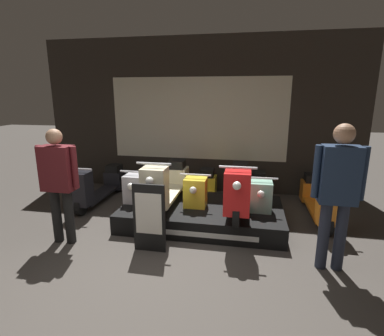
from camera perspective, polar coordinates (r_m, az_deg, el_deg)
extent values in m
plane|color=#423D38|center=(3.75, -8.26, -19.59)|extent=(30.00, 30.00, 0.00)
cube|color=#28231E|center=(6.39, 1.14, 9.81)|extent=(6.71, 0.08, 3.20)
cube|color=beige|center=(6.35, 1.07, 9.33)|extent=(3.69, 0.01, 1.70)
cube|color=black|center=(4.95, 1.95, -8.77)|extent=(2.55, 1.41, 0.30)
cube|color=silver|center=(4.32, 0.44, -12.52)|extent=(1.79, 0.01, 0.08)
cylinder|color=black|center=(4.32, -7.10, -7.81)|extent=(0.09, 0.33, 0.33)
cylinder|color=black|center=(5.59, -2.72, -2.63)|extent=(0.09, 0.33, 0.33)
cube|color=beige|center=(4.95, -4.62, -4.99)|extent=(0.33, 1.30, 0.05)
cube|color=beige|center=(4.24, -7.12, -3.80)|extent=(0.35, 0.29, 0.59)
cube|color=beige|center=(5.54, -2.79, -1.87)|extent=(0.36, 0.34, 0.38)
cube|color=black|center=(5.47, -2.85, 0.76)|extent=(0.26, 0.31, 0.15)
cylinder|color=silver|center=(4.14, -7.30, 0.83)|extent=(0.49, 0.03, 0.03)
sphere|color=white|center=(4.01, -8.09, -2.43)|extent=(0.11, 0.11, 0.11)
cylinder|color=black|center=(4.13, 8.42, -8.90)|extent=(0.09, 0.33, 0.33)
cylinder|color=black|center=(5.45, 9.12, -3.26)|extent=(0.09, 0.33, 0.33)
cube|color=red|center=(4.79, 8.81, -5.79)|extent=(0.33, 1.30, 0.05)
cube|color=red|center=(4.05, 8.59, -4.72)|extent=(0.35, 0.29, 0.59)
cube|color=red|center=(5.40, 9.14, -2.47)|extent=(0.36, 0.34, 0.38)
cube|color=black|center=(5.32, 9.25, 0.22)|extent=(0.26, 0.31, 0.15)
cylinder|color=silver|center=(3.94, 8.77, 0.11)|extent=(0.49, 0.03, 0.03)
sphere|color=white|center=(3.80, 8.54, -3.36)|extent=(0.11, 0.11, 0.11)
cylinder|color=black|center=(5.59, -20.35, -6.80)|extent=(0.09, 0.33, 0.33)
cylinder|color=black|center=(6.75, -14.31, -2.82)|extent=(0.09, 0.33, 0.33)
cube|color=black|center=(6.16, -17.03, -4.71)|extent=(0.33, 1.30, 0.05)
cube|color=black|center=(5.51, -20.49, -3.70)|extent=(0.35, 0.29, 0.59)
cube|color=black|center=(6.71, -14.44, -2.18)|extent=(0.36, 0.34, 0.38)
cube|color=black|center=(6.63, -14.61, -0.02)|extent=(0.26, 0.31, 0.15)
cylinder|color=silver|center=(5.42, -20.85, -0.16)|extent=(0.49, 0.03, 0.03)
sphere|color=white|center=(5.30, -21.77, -2.65)|extent=(0.11, 0.11, 0.11)
cylinder|color=black|center=(5.16, -10.61, -7.90)|extent=(0.09, 0.33, 0.33)
cylinder|color=black|center=(6.39, -6.08, -3.39)|extent=(0.09, 0.33, 0.33)
cube|color=#BCBCC1|center=(5.77, -8.09, -5.49)|extent=(0.33, 1.30, 0.05)
cube|color=#BCBCC1|center=(5.07, -10.66, -4.55)|extent=(0.35, 0.29, 0.59)
cube|color=#BCBCC1|center=(6.35, -6.17, -2.72)|extent=(0.36, 0.34, 0.38)
cube|color=black|center=(6.27, -6.25, -0.44)|extent=(0.26, 0.31, 0.15)
cylinder|color=silver|center=(4.96, -10.88, -0.71)|extent=(0.49, 0.03, 0.03)
sphere|color=white|center=(4.84, -11.63, -3.45)|extent=(0.11, 0.11, 0.11)
cylinder|color=black|center=(4.89, 0.59, -8.87)|extent=(0.09, 0.33, 0.33)
cylinder|color=black|center=(6.19, 2.92, -3.93)|extent=(0.09, 0.33, 0.33)
cube|color=yellow|center=(5.54, 1.90, -6.20)|extent=(0.33, 1.30, 0.05)
cube|color=yellow|center=(4.80, 0.66, -5.35)|extent=(0.35, 0.29, 0.59)
cube|color=yellow|center=(6.14, 2.89, -3.25)|extent=(0.36, 0.34, 0.38)
cube|color=black|center=(6.06, 2.91, -0.89)|extent=(0.26, 0.31, 0.15)
cylinder|color=silver|center=(4.69, 0.65, -1.31)|extent=(0.49, 0.03, 0.03)
sphere|color=white|center=(4.56, 0.20, -4.24)|extent=(0.11, 0.11, 0.11)
cylinder|color=black|center=(4.83, 12.62, -9.54)|extent=(0.09, 0.33, 0.33)
cylinder|color=black|center=(6.14, 12.31, -4.40)|extent=(0.09, 0.33, 0.33)
cube|color=#8EC6AD|center=(5.48, 12.44, -6.75)|extent=(0.33, 1.30, 0.05)
cube|color=#8EC6AD|center=(4.74, 12.81, -5.98)|extent=(0.35, 0.29, 0.59)
cube|color=#8EC6AD|center=(6.09, 12.36, -3.71)|extent=(0.36, 0.34, 0.38)
cube|color=black|center=(6.01, 12.49, -1.34)|extent=(0.26, 0.31, 0.15)
cylinder|color=silver|center=(4.63, 13.05, -1.90)|extent=(0.49, 0.03, 0.03)
sphere|color=white|center=(4.49, 12.99, -4.89)|extent=(0.11, 0.11, 0.11)
cylinder|color=black|center=(4.98, 24.47, -9.80)|extent=(0.09, 0.33, 0.33)
cylinder|color=black|center=(6.25, 21.62, -4.74)|extent=(0.09, 0.33, 0.33)
cube|color=orange|center=(5.61, 22.86, -7.06)|extent=(0.33, 1.30, 0.05)
cube|color=orange|center=(4.89, 24.77, -6.34)|extent=(0.35, 0.29, 0.59)
cube|color=orange|center=(6.20, 21.72, -4.07)|extent=(0.36, 0.34, 0.38)
cube|color=black|center=(6.12, 21.96, -1.74)|extent=(0.26, 0.31, 0.15)
cylinder|color=silver|center=(4.78, 25.22, -2.39)|extent=(0.49, 0.03, 0.03)
sphere|color=white|center=(4.65, 25.55, -5.30)|extent=(0.11, 0.11, 0.11)
cylinder|color=black|center=(4.69, -24.38, -8.26)|extent=(0.13, 0.13, 0.78)
cylinder|color=black|center=(4.58, -22.35, -8.56)|extent=(0.13, 0.13, 0.78)
cube|color=#5B191E|center=(4.43, -24.24, -0.04)|extent=(0.43, 0.24, 0.61)
cylinder|color=#5B191E|center=(4.58, -26.91, 0.41)|extent=(0.08, 0.08, 0.57)
cylinder|color=#5B191E|center=(4.29, -21.45, 0.13)|extent=(0.08, 0.08, 0.57)
sphere|color=#A87A5B|center=(4.36, -24.80, 5.44)|extent=(0.21, 0.21, 0.21)
cylinder|color=#232838|center=(3.98, 23.77, -11.66)|extent=(0.13, 0.13, 0.84)
cylinder|color=#232838|center=(4.03, 26.38, -11.64)|extent=(0.13, 0.13, 0.84)
cube|color=#1E2D47|center=(3.76, 26.26, -1.18)|extent=(0.41, 0.23, 0.67)
cylinder|color=#1E2D47|center=(3.69, 22.64, -0.63)|extent=(0.08, 0.08, 0.61)
cylinder|color=#1E2D47|center=(3.83, 29.84, -0.94)|extent=(0.08, 0.08, 0.61)
sphere|color=#A87A5B|center=(3.68, 27.04, 5.82)|extent=(0.23, 0.23, 0.23)
cube|color=black|center=(4.04, -8.16, -9.45)|extent=(0.44, 0.04, 0.94)
cube|color=white|center=(3.99, -8.29, -8.64)|extent=(0.36, 0.01, 0.56)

